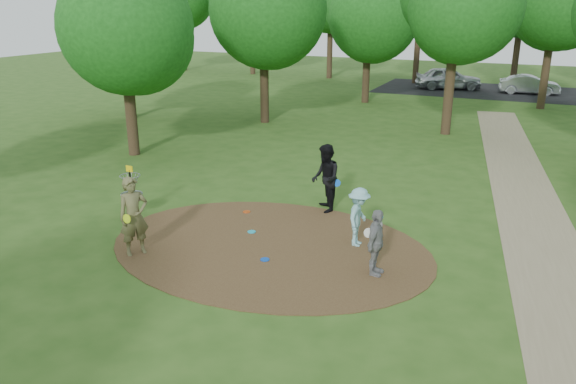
% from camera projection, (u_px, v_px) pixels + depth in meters
% --- Properties ---
extents(ground, '(100.00, 100.00, 0.00)m').
position_uv_depth(ground, '(269.00, 247.00, 14.28)').
color(ground, '#2D5119').
rests_on(ground, ground).
extents(dirt_clearing, '(8.40, 8.40, 0.02)m').
position_uv_depth(dirt_clearing, '(269.00, 246.00, 14.27)').
color(dirt_clearing, '#47301C').
rests_on(dirt_clearing, ground).
extents(footpath, '(7.55, 39.89, 0.01)m').
position_uv_depth(footpath, '(548.00, 260.00, 13.51)').
color(footpath, '#8C7A5B').
rests_on(footpath, ground).
extents(parking_lot, '(14.00, 8.00, 0.01)m').
position_uv_depth(parking_lot, '(480.00, 90.00, 39.47)').
color(parking_lot, black).
rests_on(parking_lot, ground).
extents(player_observer_with_disc, '(0.80, 0.86, 1.97)m').
position_uv_depth(player_observer_with_disc, '(134.00, 216.00, 13.57)').
color(player_observer_with_disc, brown).
rests_on(player_observer_with_disc, ground).
extents(player_throwing_with_disc, '(0.96, 1.01, 1.53)m').
position_uv_depth(player_throwing_with_disc, '(359.00, 217.00, 14.12)').
color(player_throwing_with_disc, '#89C7CD').
rests_on(player_throwing_with_disc, ground).
extents(player_walking_with_disc, '(1.15, 1.23, 2.02)m').
position_uv_depth(player_walking_with_disc, '(325.00, 178.00, 16.42)').
color(player_walking_with_disc, black).
rests_on(player_walking_with_disc, ground).
extents(player_waiting_with_disc, '(0.49, 0.93, 1.57)m').
position_uv_depth(player_waiting_with_disc, '(376.00, 243.00, 12.57)').
color(player_waiting_with_disc, gray).
rests_on(player_waiting_with_disc, ground).
extents(disc_ground_cyan, '(0.22, 0.22, 0.02)m').
position_uv_depth(disc_ground_cyan, '(252.00, 232.00, 15.13)').
color(disc_ground_cyan, '#1AAED0').
rests_on(disc_ground_cyan, dirt_clearing).
extents(disc_ground_blue, '(0.22, 0.22, 0.02)m').
position_uv_depth(disc_ground_blue, '(265.00, 260.00, 13.50)').
color(disc_ground_blue, '#0B43C0').
rests_on(disc_ground_blue, dirt_clearing).
extents(disc_ground_red, '(0.22, 0.22, 0.02)m').
position_uv_depth(disc_ground_red, '(247.00, 212.00, 16.57)').
color(disc_ground_red, '#C14213').
rests_on(disc_ground_red, dirt_clearing).
extents(car_left, '(4.90, 3.15, 1.55)m').
position_uv_depth(car_left, '(448.00, 78.00, 39.84)').
color(car_left, '#A6AAAD').
rests_on(car_left, ground).
extents(car_right, '(3.96, 1.77, 1.26)m').
position_uv_depth(car_right, '(529.00, 85.00, 37.73)').
color(car_right, '#9FA3A7').
rests_on(car_right, ground).
extents(disc_golf_basket, '(0.63, 0.63, 1.54)m').
position_uv_depth(disc_golf_basket, '(131.00, 188.00, 15.98)').
color(disc_golf_basket, black).
rests_on(disc_golf_basket, ground).
extents(tree_ring, '(37.20, 45.44, 9.10)m').
position_uv_depth(tree_ring, '(428.00, 26.00, 18.52)').
color(tree_ring, '#332316').
rests_on(tree_ring, ground).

